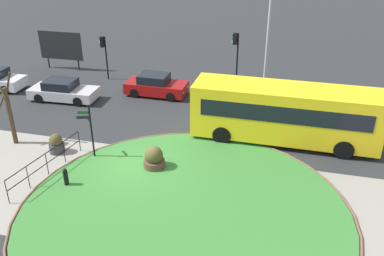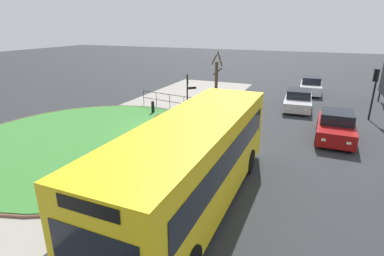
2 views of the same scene
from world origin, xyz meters
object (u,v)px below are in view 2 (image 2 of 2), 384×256
signpost_directional (188,93)px  traffic_light_far (375,83)px  car_near_lane (298,100)px  planter_kerbside (161,125)px  planter_near_signpost (199,104)px  street_tree_bare (216,80)px  car_trailing (311,86)px  car_far_lane (336,126)px  bollard_foreground (153,107)px  bus_yellow (194,161)px

signpost_directional → traffic_light_far: (-4.38, 11.01, 0.71)m
car_near_lane → planter_kerbside: size_ratio=3.88×
planter_near_signpost → street_tree_bare: bearing=172.7°
traffic_light_far → street_tree_bare: 10.67m
car_near_lane → car_trailing: size_ratio=1.09×
planter_near_signpost → car_trailing: bearing=142.0°
car_far_lane → planter_kerbside: bearing=-70.8°
car_trailing → signpost_directional: bearing=-34.4°
car_trailing → traffic_light_far: bearing=27.8°
bollard_foreground → bus_yellow: (9.15, 6.88, 1.18)m
bollard_foreground → bus_yellow: bus_yellow is taller
signpost_directional → planter_kerbside: size_ratio=2.49×
car_far_lane → planter_kerbside: (2.99, -9.07, -0.16)m
car_far_lane → car_near_lane: bearing=-156.7°
car_far_lane → planter_kerbside: size_ratio=3.60×
bollard_foreground → bus_yellow: size_ratio=0.09×
car_near_lane → car_far_lane: 6.20m
car_far_lane → planter_near_signpost: 9.17m
bus_yellow → car_far_lane: size_ratio=2.31×
signpost_directional → street_tree_bare: size_ratio=0.73×
car_trailing → planter_near_signpost: size_ratio=3.96×
car_near_lane → car_trailing: bearing=171.1°
bus_yellow → planter_kerbside: 7.41m
car_far_lane → car_trailing: (-11.53, -1.71, -0.00)m
car_trailing → planter_near_signpost: car_trailing is taller
traffic_light_far → signpost_directional: bearing=103.6°
planter_kerbside → street_tree_bare: size_ratio=0.29×
planter_near_signpost → planter_kerbside: 5.38m
bollard_foreground → traffic_light_far: traffic_light_far is taller
signpost_directional → planter_kerbside: (3.35, -0.21, -1.17)m
bus_yellow → street_tree_bare: 14.46m
signpost_directional → street_tree_bare: bearing=175.7°
planter_near_signpost → car_near_lane: bearing=117.2°
bollard_foreground → street_tree_bare: bearing=147.9°
bollard_foreground → planter_kerbside: (3.33, 2.43, 0.05)m
bollard_foreground → car_far_lane: car_far_lane is taller
bus_yellow → car_far_lane: 10.00m
traffic_light_far → planter_kerbside: bearing=116.5°
planter_near_signpost → street_tree_bare: (-2.73, 0.35, 1.35)m
signpost_directional → planter_near_signpost: size_ratio=2.76×
signpost_directional → traffic_light_far: 11.87m
car_near_lane → planter_kerbside: car_near_lane is taller
bollard_foreground → traffic_light_far: bearing=107.9°
planter_near_signpost → traffic_light_far: bearing=102.1°
signpost_directional → car_trailing: signpost_directional is taller
car_near_lane → car_trailing: 5.84m
planter_near_signpost → planter_kerbside: bearing=-2.3°
bus_yellow → car_trailing: size_ratio=2.33×
traffic_light_far → planter_near_signpost: (2.35, -11.00, -1.92)m
car_trailing → planter_kerbside: (14.52, -7.36, -0.16)m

